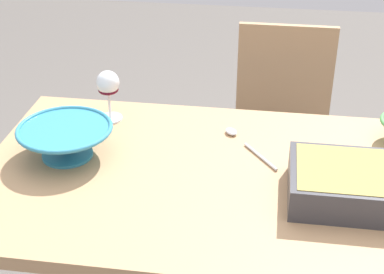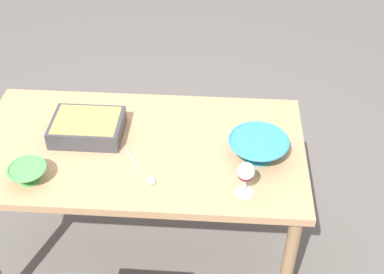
# 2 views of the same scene
# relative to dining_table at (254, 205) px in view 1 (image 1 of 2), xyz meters

# --- Properties ---
(dining_table) EXTENTS (1.48, 0.78, 0.78)m
(dining_table) POSITION_rel_dining_table_xyz_m (0.00, 0.00, 0.00)
(dining_table) COLOR tan
(dining_table) RESTS_ON ground_plane
(chair) EXTENTS (0.39, 0.38, 0.91)m
(chair) POSITION_rel_dining_table_xyz_m (0.07, 0.74, -0.19)
(chair) COLOR #595959
(chair) RESTS_ON ground_plane
(wine_glass) EXTENTS (0.07, 0.07, 0.16)m
(wine_glass) POSITION_rel_dining_table_xyz_m (-0.46, 0.26, 0.20)
(wine_glass) COLOR white
(wine_glass) RESTS_ON dining_table
(casserole_dish) EXTENTS (0.32, 0.24, 0.09)m
(casserole_dish) POSITION_rel_dining_table_xyz_m (0.24, -0.06, 0.14)
(casserole_dish) COLOR #38383D
(casserole_dish) RESTS_ON dining_table
(small_bowl) EXTENTS (0.26, 0.26, 0.09)m
(small_bowl) POSITION_rel_dining_table_xyz_m (-0.53, 0.04, 0.14)
(small_bowl) COLOR teal
(small_bowl) RESTS_ON dining_table
(serving_spoon) EXTENTS (0.17, 0.21, 0.01)m
(serving_spoon) POSITION_rel_dining_table_xyz_m (-0.05, 0.18, 0.10)
(serving_spoon) COLOR silver
(serving_spoon) RESTS_ON dining_table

